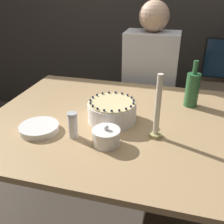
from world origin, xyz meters
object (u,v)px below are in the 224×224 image
object	(u,v)px
person_man_blue_shirt	(149,95)
sugar_bowl	(106,137)
candle	(157,112)
bottle	(192,89)
cake	(112,111)
sugar_shaker	(73,125)

from	to	relation	value
person_man_blue_shirt	sugar_bowl	bearing A→B (deg)	86.20
candle	person_man_blue_shirt	distance (m)	0.93
sugar_bowl	bottle	distance (m)	0.64
cake	candle	world-z (taller)	candle
sugar_shaker	person_man_blue_shirt	world-z (taller)	person_man_blue_shirt
sugar_shaker	candle	world-z (taller)	candle
cake	candle	size ratio (longest dim) A/B	0.81
sugar_bowl	bottle	xyz separation A→B (m)	(0.37, 0.52, 0.07)
sugar_shaker	sugar_bowl	bearing A→B (deg)	-6.35
cake	sugar_bowl	size ratio (longest dim) A/B	1.98
sugar_bowl	candle	distance (m)	0.26
cake	candle	bearing A→B (deg)	-22.39
bottle	person_man_blue_shirt	xyz separation A→B (m)	(-0.30, 0.48, -0.27)
candle	person_man_blue_shirt	world-z (taller)	person_man_blue_shirt
cake	person_man_blue_shirt	distance (m)	0.81
cake	sugar_shaker	world-z (taller)	sugar_shaker
candle	cake	bearing A→B (deg)	157.61
sugar_bowl	candle	world-z (taller)	candle
candle	bottle	size ratio (longest dim) A/B	1.15
cake	person_man_blue_shirt	xyz separation A→B (m)	(0.10, 0.77, -0.22)
cake	sugar_shaker	xyz separation A→B (m)	(-0.13, -0.20, 0.01)
sugar_shaker	candle	bearing A→B (deg)	15.54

